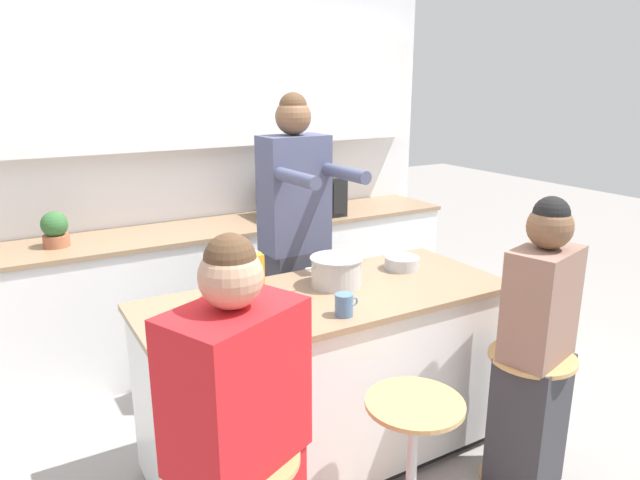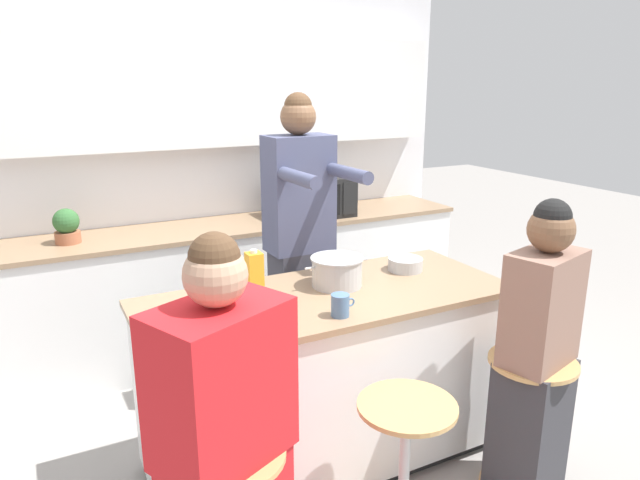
# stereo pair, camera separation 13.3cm
# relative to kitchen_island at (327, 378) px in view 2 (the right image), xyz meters

# --- Properties ---
(ground_plane) EXTENTS (16.00, 16.00, 0.00)m
(ground_plane) POSITION_rel_kitchen_island_xyz_m (0.00, 0.00, -0.46)
(ground_plane) COLOR gray
(wall_back) EXTENTS (3.76, 0.22, 2.70)m
(wall_back) POSITION_rel_kitchen_island_xyz_m (0.00, 1.73, 1.08)
(wall_back) COLOR white
(wall_back) RESTS_ON ground_plane
(back_counter) EXTENTS (3.48, 0.59, 0.93)m
(back_counter) POSITION_rel_kitchen_island_xyz_m (0.00, 1.45, 0.01)
(back_counter) COLOR white
(back_counter) RESTS_ON ground_plane
(kitchen_island) EXTENTS (1.80, 0.75, 0.91)m
(kitchen_island) POSITION_rel_kitchen_island_xyz_m (0.00, 0.00, 0.00)
(kitchen_island) COLOR black
(kitchen_island) RESTS_ON ground_plane
(bar_stool_center) EXTENTS (0.40, 0.40, 0.68)m
(bar_stool_center) POSITION_rel_kitchen_island_xyz_m (0.00, -0.67, -0.07)
(bar_stool_center) COLOR tan
(bar_stool_center) RESTS_ON ground_plane
(bar_stool_rightmost) EXTENTS (0.40, 0.40, 0.68)m
(bar_stool_rightmost) POSITION_rel_kitchen_island_xyz_m (0.72, -0.63, -0.07)
(bar_stool_rightmost) COLOR tan
(bar_stool_rightmost) RESTS_ON ground_plane
(person_cooking) EXTENTS (0.39, 0.59, 1.84)m
(person_cooking) POSITION_rel_kitchen_island_xyz_m (0.14, 0.59, 0.47)
(person_cooking) COLOR #383842
(person_cooking) RESTS_ON ground_plane
(person_wrapped_blanket) EXTENTS (0.51, 0.44, 1.46)m
(person_wrapped_blanket) POSITION_rel_kitchen_island_xyz_m (-0.73, -0.65, 0.23)
(person_wrapped_blanket) COLOR red
(person_wrapped_blanket) RESTS_ON ground_plane
(person_seated_near) EXTENTS (0.40, 0.34, 1.42)m
(person_seated_near) POSITION_rel_kitchen_island_xyz_m (0.72, -0.65, 0.20)
(person_seated_near) COLOR #333338
(person_seated_near) RESTS_ON ground_plane
(cooking_pot) EXTENTS (0.35, 0.26, 0.15)m
(cooking_pot) POSITION_rel_kitchen_island_xyz_m (0.10, 0.08, 0.52)
(cooking_pot) COLOR #B7BABC
(cooking_pot) RESTS_ON kitchen_island
(fruit_bowl) EXTENTS (0.19, 0.19, 0.07)m
(fruit_bowl) POSITION_rel_kitchen_island_xyz_m (0.54, 0.12, 0.48)
(fruit_bowl) COLOR #B7BABC
(fruit_bowl) RESTS_ON kitchen_island
(coffee_cup_near) EXTENTS (0.11, 0.07, 0.09)m
(coffee_cup_near) POSITION_rel_kitchen_island_xyz_m (-0.62, -0.09, 0.49)
(coffee_cup_near) COLOR #DB4C51
(coffee_cup_near) RESTS_ON kitchen_island
(coffee_cup_far) EXTENTS (0.11, 0.08, 0.10)m
(coffee_cup_far) POSITION_rel_kitchen_island_xyz_m (-0.07, -0.26, 0.50)
(coffee_cup_far) COLOR #4C7099
(coffee_cup_far) RESTS_ON kitchen_island
(banana_bunch) EXTENTS (0.19, 0.13, 0.06)m
(banana_bunch) POSITION_rel_kitchen_island_xyz_m (-0.48, 0.24, 0.48)
(banana_bunch) COLOR yellow
(banana_bunch) RESTS_ON kitchen_island
(juice_carton) EXTENTS (0.07, 0.07, 0.21)m
(juice_carton) POSITION_rel_kitchen_island_xyz_m (-0.30, 0.18, 0.55)
(juice_carton) COLOR gold
(juice_carton) RESTS_ON kitchen_island
(microwave) EXTENTS (0.54, 0.39, 0.29)m
(microwave) POSITION_rel_kitchen_island_xyz_m (0.64, 1.42, 0.62)
(microwave) COLOR black
(microwave) RESTS_ON back_counter
(potted_plant) EXTENTS (0.16, 0.16, 0.22)m
(potted_plant) POSITION_rel_kitchen_island_xyz_m (-1.03, 1.45, 0.58)
(potted_plant) COLOR #A86042
(potted_plant) RESTS_ON back_counter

